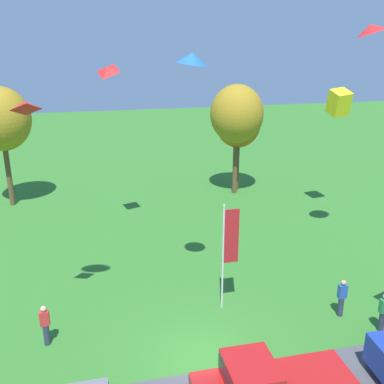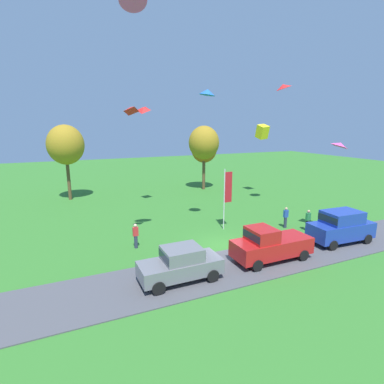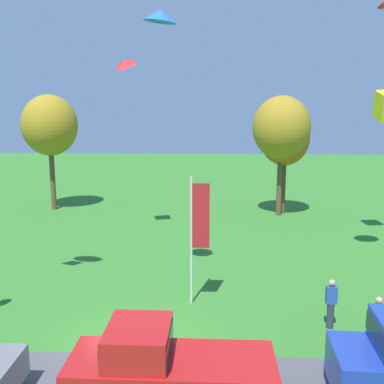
{
  "view_description": "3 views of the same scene",
  "coord_description": "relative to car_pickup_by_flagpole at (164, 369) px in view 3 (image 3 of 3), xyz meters",
  "views": [
    {
      "loc": [
        -3.47,
        -13.2,
        11.38
      ],
      "look_at": [
        0.62,
        4.31,
        5.1
      ],
      "focal_mm": 42.0,
      "sensor_mm": 36.0,
      "label": 1
    },
    {
      "loc": [
        -9.95,
        -16.69,
        8.15
      ],
      "look_at": [
        -0.71,
        3.96,
        3.11
      ],
      "focal_mm": 28.0,
      "sensor_mm": 36.0,
      "label": 2
    },
    {
      "loc": [
        2.45,
        -12.87,
        7.31
      ],
      "look_at": [
        1.6,
        5.96,
        3.78
      ],
      "focal_mm": 42.0,
      "sensor_mm": 36.0,
      "label": 3
    }
  ],
  "objects": [
    {
      "name": "tree_right_of_center",
      "position": [
        -10.42,
        21.81,
        4.97
      ],
      "size": [
        3.91,
        3.91,
        8.26
      ],
      "color": "brown",
      "rests_on": "ground"
    },
    {
      "name": "kite_diamond_over_trees",
      "position": [
        -3.59,
        14.71,
        8.56
      ],
      "size": [
        1.42,
        1.43,
        0.79
      ],
      "primitive_type": "pyramid",
      "rotation": [
        0.51,
        0.0,
        5.73
      ],
      "color": "red"
    },
    {
      "name": "person_beside_suv",
      "position": [
        5.15,
        4.43,
        -0.23
      ],
      "size": [
        0.36,
        0.24,
        1.71
      ],
      "color": "#2D334C",
      "rests_on": "ground"
    },
    {
      "name": "tree_left_of_center",
      "position": [
        6.11,
        21.33,
        4.11
      ],
      "size": [
        3.36,
        3.36,
        7.1
      ],
      "color": "brown",
      "rests_on": "ground"
    },
    {
      "name": "ground_plane",
      "position": [
        -1.32,
        3.03,
        -1.11
      ],
      "size": [
        120.0,
        120.0,
        0.0
      ],
      "primitive_type": "plane",
      "color": "#337528"
    },
    {
      "name": "tree_far_left",
      "position": [
        5.75,
        20.69,
        4.88
      ],
      "size": [
        3.85,
        3.85,
        8.14
      ],
      "color": "brown",
      "rests_on": "ground"
    },
    {
      "name": "kite_delta_high_right",
      "position": [
        -0.77,
        7.03,
        9.46
      ],
      "size": [
        1.61,
        1.58,
        0.58
      ],
      "primitive_type": "cone",
      "rotation": [
        -0.14,
        0.0,
        4.35
      ],
      "color": "blue"
    },
    {
      "name": "car_pickup_by_flagpole",
      "position": [
        0.0,
        0.0,
        0.0
      ],
      "size": [
        5.01,
        2.07,
        2.14
      ],
      "color": "red",
      "rests_on": "ground"
    },
    {
      "name": "flag_banner",
      "position": [
        0.62,
        6.17,
        1.98
      ],
      "size": [
        0.71,
        0.08,
        4.87
      ],
      "color": "silver",
      "rests_on": "ground"
    },
    {
      "name": "person_on_lawn",
      "position": [
        6.2,
        3.09,
        -0.23
      ],
      "size": [
        0.36,
        0.24,
        1.71
      ],
      "color": "#2D334C",
      "rests_on": "ground"
    }
  ]
}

